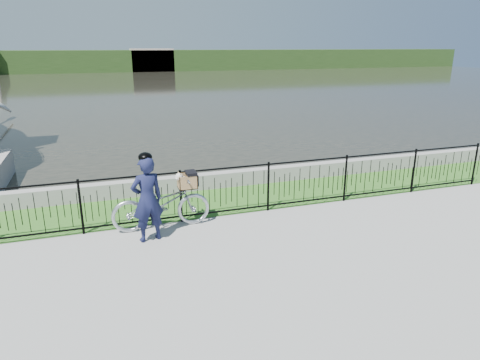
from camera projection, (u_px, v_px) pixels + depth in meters
name	position (u px, v px, depth m)	size (l,w,h in m)	color
ground	(251.00, 246.00, 8.08)	(120.00, 120.00, 0.00)	gray
grass_strip	(214.00, 201.00, 10.43)	(60.00, 2.00, 0.01)	#31631F
water	(123.00, 88.00, 37.90)	(120.00, 120.00, 0.00)	#29281F
quay_wall	(204.00, 181.00, 11.27)	(60.00, 0.30, 0.40)	gray
fence	(226.00, 191.00, 9.35)	(14.00, 0.06, 1.15)	black
far_treeline	(109.00, 61.00, 61.84)	(120.00, 6.00, 3.00)	#274219
far_building_right	(152.00, 60.00, 62.29)	(6.00, 3.00, 3.20)	#AA9988
bicycle_rig	(162.00, 203.00, 8.75)	(2.01, 0.70, 1.18)	#B7BBC4
cyclist	(147.00, 198.00, 8.09)	(0.68, 0.52, 1.74)	#141839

